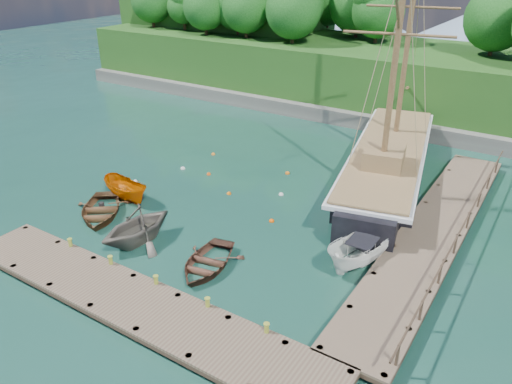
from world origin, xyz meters
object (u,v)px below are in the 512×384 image
rowboat_0 (101,216)px  motorboat_orange (127,199)px  rowboat_2 (207,268)px  cabin_boat_white (360,264)px  schooner (387,168)px  rowboat_1 (138,242)px

rowboat_0 → motorboat_orange: 2.45m
rowboat_2 → cabin_boat_white: size_ratio=0.87×
motorboat_orange → schooner: 17.53m
motorboat_orange → schooner: (13.10, 11.60, 1.05)m
rowboat_1 → schooner: schooner is taller
rowboat_2 → schooner: bearing=63.0°
rowboat_1 → rowboat_2: (4.71, 0.09, 0.00)m
rowboat_1 → rowboat_0: bearing=174.2°
motorboat_orange → cabin_boat_white: (15.46, 1.16, 0.00)m
motorboat_orange → schooner: bearing=-38.0°
motorboat_orange → cabin_boat_white: bearing=-75.2°
rowboat_2 → motorboat_orange: bearing=148.2°
rowboat_0 → motorboat_orange: motorboat_orange is taller
schooner → rowboat_0: bearing=-144.5°
rowboat_1 → motorboat_orange: bearing=149.2°
rowboat_0 → rowboat_2: 8.82m
rowboat_1 → cabin_boat_white: bearing=29.6°
cabin_boat_white → schooner: bearing=115.9°
rowboat_0 → rowboat_1: 4.18m
rowboat_0 → cabin_boat_white: size_ratio=0.95×
rowboat_2 → schooner: 15.49m
motorboat_orange → cabin_boat_white: size_ratio=0.82×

